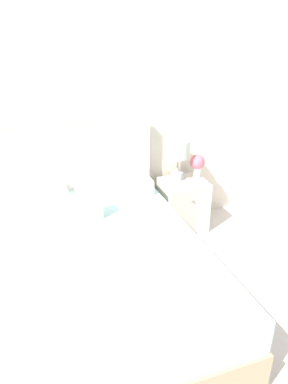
# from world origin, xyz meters

# --- Properties ---
(ground_plane) EXTENTS (12.00, 12.00, 0.00)m
(ground_plane) POSITION_xyz_m (0.00, 0.00, 0.00)
(ground_plane) COLOR silver
(wall_back) EXTENTS (8.00, 0.06, 2.60)m
(wall_back) POSITION_xyz_m (0.00, 0.07, 1.30)
(wall_back) COLOR silver
(wall_back) RESTS_ON ground_plane
(bed) EXTENTS (1.64, 2.14, 1.16)m
(bed) POSITION_xyz_m (0.00, -0.99, 0.30)
(bed) COLOR tan
(bed) RESTS_ON ground_plane
(nightstand) EXTENTS (0.45, 0.40, 0.54)m
(nightstand) POSITION_xyz_m (1.13, -0.21, 0.27)
(nightstand) COLOR silver
(nightstand) RESTS_ON ground_plane
(table_lamp) EXTENTS (0.23, 0.23, 0.42)m
(table_lamp) POSITION_xyz_m (1.08, -0.15, 0.84)
(table_lamp) COLOR #A8B2BC
(table_lamp) RESTS_ON nightstand
(flower_vase) EXTENTS (0.15, 0.15, 0.25)m
(flower_vase) POSITION_xyz_m (1.29, -0.17, 0.69)
(flower_vase) COLOR white
(flower_vase) RESTS_ON nightstand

